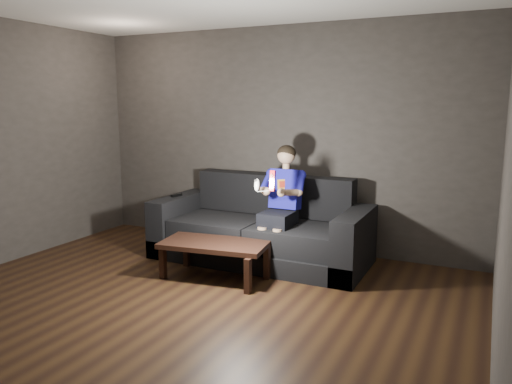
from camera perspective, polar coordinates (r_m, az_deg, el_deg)
The scene contains 9 objects.
floor at distance 4.36m, azimuth -10.98°, elevation -14.23°, with size 5.00×5.00×0.00m, color black.
back_wall at distance 6.17m, azimuth 2.57°, elevation 6.09°, with size 5.00×0.04×2.70m, color #373330.
right_wall at distance 3.20m, azimuth 26.96°, elevation 1.17°, with size 0.04×5.00×2.70m, color #373330.
sofa at distance 5.76m, azimuth 0.62°, elevation -4.73°, with size 2.44×1.05×0.94m.
child at distance 5.48m, azimuth 2.96°, elevation -0.31°, with size 0.49×0.61×1.21m.
wii_remote_red at distance 4.98m, azimuth 1.89°, elevation 1.29°, with size 0.06×0.08×0.21m.
nunchuk_white at distance 5.07m, azimuth 0.09°, elevation 0.82°, with size 0.07×0.09×0.14m.
wii_remote_black at distance 6.14m, azimuth -9.06°, elevation -0.36°, with size 0.07×0.16×0.03m.
coffee_table at distance 5.13m, azimuth -4.76°, elevation -6.26°, with size 1.14×0.68×0.39m.
Camera 1 is at (2.41, -3.16, 1.79)m, focal length 35.00 mm.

